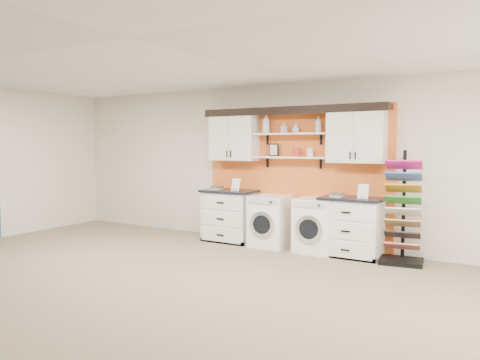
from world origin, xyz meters
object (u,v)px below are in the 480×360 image
Objects in this scene: base_cabinet_left at (230,215)px; dryer at (317,225)px; base_cabinet_right at (352,227)px; sample_rack at (402,227)px; washer at (271,221)px.

dryer is at bearing -0.12° from base_cabinet_left.
base_cabinet_left reaches higher than dryer.
base_cabinet_right is 0.57× the size of sample_rack.
dryer is at bearing 171.20° from sample_rack.
base_cabinet_right reaches higher than washer.
base_cabinet_left is 2.26m from base_cabinet_right.
dryer is at bearing 0.00° from washer.
base_cabinet_left is at bearing 179.88° from dryer.
base_cabinet_right is at bearing 0.14° from washer.
washer is at bearing -0.23° from base_cabinet_left.
base_cabinet_left is 1.08× the size of washer.
sample_rack is at bearing -0.78° from washer.
base_cabinet_right is at bearing 0.33° from dryer.
dryer is (1.68, -0.00, -0.03)m from base_cabinet_left.
base_cabinet_left reaches higher than washer.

